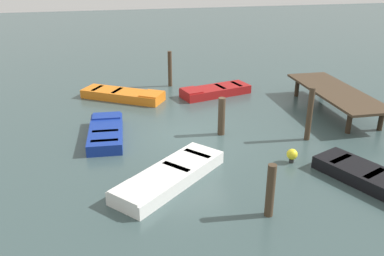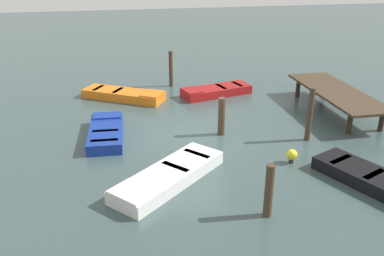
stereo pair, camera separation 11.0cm
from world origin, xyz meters
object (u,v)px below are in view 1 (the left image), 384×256
Objects in this scene: rowboat_orange at (123,95)px; mooring_piling_mid_left at (170,69)px; dock_segment at (336,93)px; mooring_piling_mid_right at (310,114)px; rowboat_blue at (106,132)px; rowboat_white at (169,176)px; mooring_piling_near_left at (222,116)px; marker_buoy at (292,155)px; rowboat_red at (215,91)px; mooring_piling_near_right at (270,191)px.

mooring_piling_mid_left is at bearing 64.41° from rowboat_orange.
mooring_piling_mid_right is (2.48, -2.54, 0.15)m from dock_segment.
rowboat_blue is 6.90m from mooring_piling_mid_left.
rowboat_blue is at bearing -105.89° from rowboat_white.
rowboat_orange is at bearing -134.16° from mooring_piling_mid_right.
rowboat_blue is 4.35m from mooring_piling_near_left.
dock_segment is 3.95× the size of mooring_piling_near_left.
mooring_piling_mid_left is (-7.70, -3.79, -0.08)m from mooring_piling_mid_right.
mooring_piling_mid_right is 2.18m from marker_buoy.
mooring_piling_mid_left reaches higher than rowboat_orange.
rowboat_orange is (-4.35, 0.93, -0.00)m from rowboat_blue.
rowboat_red is 2.41× the size of mooring_piling_near_right.
rowboat_red is (0.36, 4.39, 0.00)m from rowboat_orange.
rowboat_white is at bearing -84.53° from marker_buoy.
dock_segment is at bearing 167.79° from rowboat_white.
mooring_piling_near_left is at bearing 7.22° from mooring_piling_mid_left.
rowboat_orange is (-8.07, -0.83, 0.00)m from rowboat_white.
marker_buoy is (3.32, 5.88, 0.07)m from rowboat_blue.
mooring_piling_mid_right reaches higher than mooring_piling_near_right.
rowboat_red is 1.96× the size of mooring_piling_mid_left.
mooring_piling_mid_right reaches higher than mooring_piling_near_left.
marker_buoy is (2.71, 1.61, -0.44)m from mooring_piling_near_left.
mooring_piling_mid_right is 8.58m from mooring_piling_mid_left.
mooring_piling_near_right is 11.87m from mooring_piling_mid_left.
rowboat_red is 7.34m from marker_buoy.
mooring_piling_mid_right reaches higher than dock_segment.
mooring_piling_mid_right is 3.18m from mooring_piling_near_left.
mooring_piling_mid_left is (-9.65, 1.69, 0.70)m from rowboat_white.
mooring_piling_near_right is 3.10× the size of marker_buoy.
mooring_piling_near_right is 3.24m from marker_buoy.
rowboat_orange is at bearing -146.04° from mooring_piling_near_left.
rowboat_orange is 6.01m from mooring_piling_near_left.
rowboat_red is 6.12m from mooring_piling_mid_right.
rowboat_red is at bearing 44.01° from mooring_piling_mid_left.
rowboat_red is 2.46× the size of mooring_piling_near_left.
mooring_piling_mid_left is at bearing -165.25° from marker_buoy.
mooring_piling_near_left is at bearing -170.18° from rowboat_white.
mooring_piling_mid_right is at bearing 139.13° from marker_buoy.
marker_buoy is at bearing 79.74° from rowboat_red.
rowboat_blue is at bearing 22.27° from rowboat_red.
rowboat_orange is (-3.64, -8.84, -0.63)m from dock_segment.
mooring_piling_near_left reaches higher than rowboat_white.
rowboat_white is at bearing -151.22° from rowboat_blue.
rowboat_white and rowboat_orange have the same top height.
rowboat_red is (-4.00, 5.32, -0.00)m from rowboat_blue.
rowboat_red is at bearing -125.34° from dock_segment.
mooring_piling_mid_right is at bearing 142.19° from mooring_piling_near_right.
mooring_piling_mid_right reaches higher than rowboat_blue.
mooring_piling_near_left is at bearing 62.57° from rowboat_red.
mooring_piling_mid_left reaches higher than rowboat_red.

